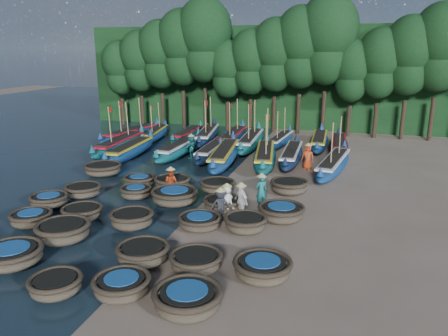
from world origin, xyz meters
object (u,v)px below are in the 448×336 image
(coracle_14, at_px, (245,223))
(fisherman_6, at_px, (308,156))
(coracle_6, at_px, (63,231))
(coracle_16, at_px, (136,192))
(coracle_18, at_px, (223,204))
(coracle_21, at_px, (139,181))
(coracle_22, at_px, (172,183))
(long_boat_5, at_px, (224,155))
(fisherman_5, at_px, (191,146))
(long_boat_14, at_px, (250,141))
(fisherman_1, at_px, (261,189))
(coracle_11, at_px, (82,212))
(coracle_17, at_px, (175,196))
(long_boat_15, at_px, (280,140))
(fisherman_0, at_px, (227,200))
(long_boat_12, at_px, (207,135))
(coracle_10, at_px, (49,200))
(coracle_13, at_px, (200,221))
(long_boat_6, at_px, (265,156))
(long_boat_3, at_px, (180,149))
(long_boat_10, at_px, (155,134))
(fisherman_3, at_px, (221,204))
(long_boat_8, at_px, (333,165))
(coracle_1, at_px, (11,255))
(long_boat_9, at_px, (131,134))
(coracle_19, at_px, (281,212))
(coracle_5, at_px, (31,218))
(long_boat_11, at_px, (188,135))
(long_boat_17, at_px, (339,145))
(coracle_3, at_px, (122,285))
(long_boat_7, at_px, (291,155))
(fisherman_2, at_px, (171,181))
(long_boat_16, at_px, (319,141))
(long_boat_4, at_px, (213,150))
(long_boat_2, at_px, (131,150))
(coracle_8, at_px, (196,261))
(coracle_12, at_px, (132,219))
(coracle_20, at_px, (103,169))
(coracle_2, at_px, (56,285))
(coracle_7, at_px, (143,253))
(coracle_23, at_px, (217,186))
(fisherman_4, at_px, (241,200))
(coracle_9, at_px, (263,268))

(coracle_14, bearing_deg, fisherman_6, 82.17)
(coracle_6, height_order, coracle_16, coracle_6)
(coracle_18, relative_size, coracle_21, 1.02)
(coracle_22, distance_m, long_boat_5, 6.67)
(fisherman_5, bearing_deg, long_boat_14, 147.04)
(fisherman_1, distance_m, fisherman_5, 11.21)
(coracle_11, height_order, coracle_14, coracle_14)
(coracle_6, relative_size, coracle_17, 0.93)
(long_boat_5, height_order, long_boat_15, long_boat_15)
(coracle_6, xyz_separation_m, fisherman_0, (5.77, 4.63, 0.38))
(long_boat_12, relative_size, fisherman_5, 4.60)
(coracle_17, bearing_deg, long_boat_12, 102.16)
(coracle_10, distance_m, fisherman_1, 10.77)
(coracle_13, xyz_separation_m, long_boat_6, (0.61, 11.94, 0.22))
(coracle_11, xyz_separation_m, long_boat_3, (-0.34, 13.16, 0.18))
(long_boat_10, height_order, fisherman_3, long_boat_10)
(long_boat_12, bearing_deg, long_boat_8, -42.10)
(coracle_1, xyz_separation_m, long_boat_5, (3.40, 16.53, 0.18))
(long_boat_9, height_order, fisherman_0, long_boat_9)
(coracle_19, bearing_deg, long_boat_6, 105.31)
(coracle_5, distance_m, coracle_11, 2.22)
(long_boat_5, height_order, long_boat_11, long_boat_5)
(coracle_11, xyz_separation_m, long_boat_17, (11.12, 17.76, 0.16))
(coracle_3, bearing_deg, coracle_22, 104.21)
(long_boat_7, bearing_deg, coracle_19, -86.35)
(coracle_14, xyz_separation_m, long_boat_5, (-4.20, 11.12, 0.17))
(coracle_1, xyz_separation_m, long_boat_10, (-4.86, 23.04, 0.07))
(coracle_16, height_order, long_boat_11, long_boat_11)
(coracle_3, distance_m, fisherman_2, 10.13)
(coracle_5, distance_m, fisherman_2, 7.26)
(long_boat_6, height_order, long_boat_16, long_boat_6)
(long_boat_4, bearing_deg, long_boat_2, -165.56)
(coracle_16, distance_m, coracle_18, 5.11)
(coracle_19, bearing_deg, coracle_8, -111.73)
(coracle_10, bearing_deg, coracle_12, -12.80)
(long_boat_14, bearing_deg, coracle_20, -128.31)
(long_boat_16, xyz_separation_m, fisherman_5, (-8.81, -6.07, 0.34))
(long_boat_12, distance_m, fisherman_2, 14.41)
(long_boat_6, height_order, long_boat_12, long_boat_12)
(coracle_11, height_order, long_boat_4, long_boat_4)
(coracle_14, height_order, long_boat_7, long_boat_7)
(coracle_2, distance_m, long_boat_6, 18.68)
(coracle_7, relative_size, coracle_23, 0.95)
(coracle_2, distance_m, fisherman_4, 9.22)
(long_boat_15, bearing_deg, long_boat_14, -138.48)
(long_boat_5, bearing_deg, fisherman_1, -68.36)
(long_boat_5, bearing_deg, coracle_19, -66.55)
(coracle_8, relative_size, fisherman_0, 1.28)
(coracle_9, bearing_deg, coracle_21, 136.99)
(long_boat_4, distance_m, long_boat_17, 9.93)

